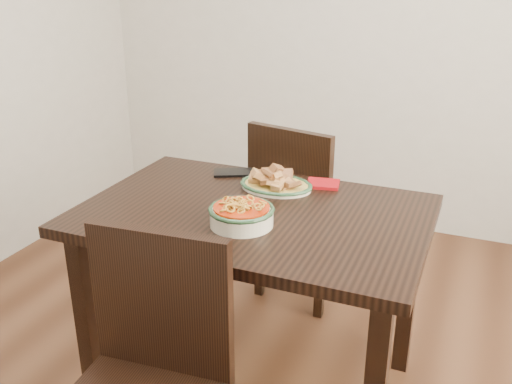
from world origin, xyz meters
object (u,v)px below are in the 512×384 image
at_px(chair_far, 300,205).
at_px(smartphone, 234,173).
at_px(dining_table, 254,235).
at_px(noodle_bowl, 242,213).
at_px(chair_near, 147,374).
at_px(fish_plate, 276,177).

height_order(chair_far, smartphone, chair_far).
distance_m(dining_table, chair_far, 0.69).
relative_size(chair_far, smartphone, 5.35).
bearing_deg(noodle_bowl, chair_near, -97.60).
relative_size(fish_plate, smartphone, 1.64).
bearing_deg(fish_plate, noodle_bowl, -88.18).
relative_size(chair_near, smartphone, 5.35).
bearing_deg(chair_far, noodle_bowl, 106.57).
bearing_deg(chair_far, smartphone, 76.94).
bearing_deg(chair_near, smartphone, 95.26).
xyz_separation_m(chair_far, noodle_bowl, (0.06, -0.80, 0.29)).
xyz_separation_m(chair_far, fish_plate, (0.04, -0.44, 0.30)).
height_order(fish_plate, noodle_bowl, fish_plate).
bearing_deg(dining_table, noodle_bowl, -85.29).
distance_m(chair_near, noodle_bowl, 0.58).
height_order(dining_table, chair_far, chair_far).
bearing_deg(dining_table, chair_near, -95.09).
bearing_deg(chair_near, fish_plate, 81.78).
bearing_deg(fish_plate, smartphone, 158.21).
xyz_separation_m(chair_far, smartphone, (-0.17, -0.36, 0.26)).
bearing_deg(fish_plate, chair_near, -93.72).
bearing_deg(smartphone, dining_table, -80.52).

